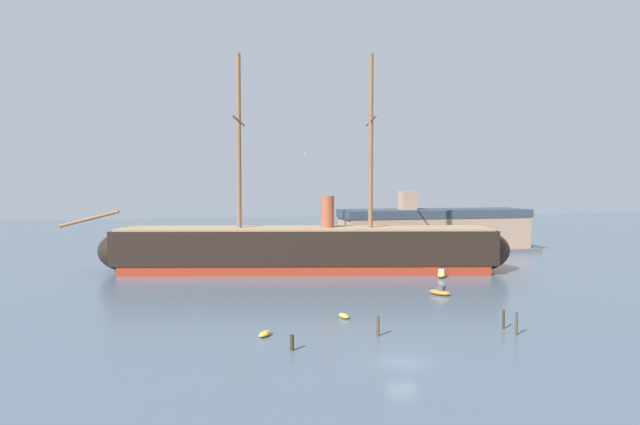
# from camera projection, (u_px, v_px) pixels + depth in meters

# --- Properties ---
(ground_plane) EXTENTS (400.00, 400.00, 0.00)m
(ground_plane) POSITION_uv_depth(u_px,v_px,m) (402.00, 362.00, 47.71)
(ground_plane) COLOR #4C5B6B
(tall_ship) EXTENTS (75.27, 21.75, 36.52)m
(tall_ship) POSITION_uv_depth(u_px,v_px,m) (305.00, 249.00, 95.44)
(tall_ship) COLOR maroon
(tall_ship) RESTS_ON ground
(dinghy_foreground_left) EXTENTS (1.87, 2.22, 0.49)m
(dinghy_foreground_left) POSITION_uv_depth(u_px,v_px,m) (265.00, 334.00, 55.62)
(dinghy_foreground_left) COLOR gold
(dinghy_foreground_left) RESTS_ON ground
(dinghy_near_centre) EXTENTS (1.22, 2.12, 0.47)m
(dinghy_near_centre) POSITION_uv_depth(u_px,v_px,m) (344.00, 316.00, 63.11)
(dinghy_near_centre) COLOR gold
(dinghy_near_centre) RESTS_ON ground
(motorboat_mid_right) EXTENTS (2.80, 3.22, 1.28)m
(motorboat_mid_right) POSITION_uv_depth(u_px,v_px,m) (440.00, 292.00, 75.85)
(motorboat_mid_right) COLOR orange
(motorboat_mid_right) RESTS_ON ground
(motorboat_alongside_stern) EXTENTS (2.75, 3.41, 1.33)m
(motorboat_alongside_stern) POSITION_uv_depth(u_px,v_px,m) (442.00, 274.00, 90.04)
(motorboat_alongside_stern) COLOR gold
(motorboat_alongside_stern) RESTS_ON ground
(motorboat_far_left) EXTENTS (2.36, 4.32, 1.72)m
(motorboat_far_left) POSITION_uv_depth(u_px,v_px,m) (126.00, 267.00, 96.40)
(motorboat_far_left) COLOR #B22D28
(motorboat_far_left) RESTS_ON ground
(motorboat_far_right) EXTENTS (5.05, 3.48, 1.96)m
(motorboat_far_right) POSITION_uv_depth(u_px,v_px,m) (449.00, 262.00, 102.43)
(motorboat_far_right) COLOR #B22D28
(motorboat_far_right) RESTS_ON ground
(dinghy_distant_centre) EXTENTS (2.09, 1.54, 0.45)m
(dinghy_distant_centre) POSITION_uv_depth(u_px,v_px,m) (308.00, 258.00, 111.87)
(dinghy_distant_centre) COLOR orange
(dinghy_distant_centre) RESTS_ON ground
(mooring_piling_nearest) EXTENTS (0.30, 0.30, 2.30)m
(mooring_piling_nearest) POSITION_uv_depth(u_px,v_px,m) (516.00, 324.00, 55.91)
(mooring_piling_nearest) COLOR #4C3D2D
(mooring_piling_nearest) RESTS_ON ground
(mooring_piling_left_pair) EXTENTS (0.26, 0.26, 1.94)m
(mooring_piling_left_pair) POSITION_uv_depth(u_px,v_px,m) (503.00, 319.00, 58.39)
(mooring_piling_left_pair) COLOR #382B1E
(mooring_piling_left_pair) RESTS_ON ground
(mooring_piling_right_pair) EXTENTS (0.33, 0.33, 2.01)m
(mooring_piling_right_pair) POSITION_uv_depth(u_px,v_px,m) (378.00, 326.00, 55.56)
(mooring_piling_right_pair) COLOR #4C3D2D
(mooring_piling_right_pair) RESTS_ON ground
(mooring_piling_midwater) EXTENTS (0.37, 0.37, 1.42)m
(mooring_piling_midwater) POSITION_uv_depth(u_px,v_px,m) (292.00, 343.00, 50.85)
(mooring_piling_midwater) COLOR #382B1E
(mooring_piling_midwater) RESTS_ON ground
(dockside_warehouse_right) EXTENTS (44.60, 13.11, 13.27)m
(dockside_warehouse_right) POSITION_uv_depth(u_px,v_px,m) (434.00, 230.00, 123.73)
(dockside_warehouse_right) COLOR #565659
(dockside_warehouse_right) RESTS_ON ground
(seagull_in_flight) EXTENTS (0.96, 0.58, 0.13)m
(seagull_in_flight) POSITION_uv_depth(u_px,v_px,m) (304.00, 154.00, 80.04)
(seagull_in_flight) COLOR silver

